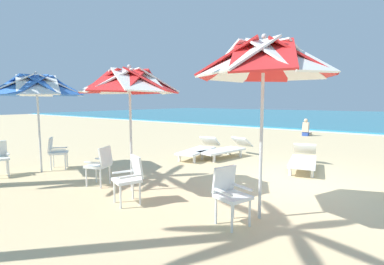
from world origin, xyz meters
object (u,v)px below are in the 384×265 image
plastic_chair_0 (230,192)px  beach_umbrella_1 (130,83)px  plastic_chair_1 (130,176)px  sun_lounger_1 (303,159)px  beachgoer_seated (306,130)px  plastic_chair_4 (56,151)px  plastic_chair_2 (101,163)px  sun_lounger_2 (226,149)px  sun_lounger_3 (199,149)px  beach_umbrella_0 (263,62)px  beach_umbrella_2 (37,86)px

plastic_chair_0 → beach_umbrella_1: beach_umbrella_1 is taller
plastic_chair_1 → sun_lounger_1: size_ratio=0.39×
beachgoer_seated → plastic_chair_4: bearing=-105.9°
plastic_chair_2 → sun_lounger_1: size_ratio=0.39×
plastic_chair_0 → sun_lounger_2: bearing=120.8°
sun_lounger_3 → plastic_chair_1: bearing=-70.8°
beach_umbrella_0 → beach_umbrella_2: bearing=-173.8°
sun_lounger_3 → beach_umbrella_1: bearing=-75.9°
beach_umbrella_0 → plastic_chair_1: 3.00m
plastic_chair_0 → beachgoer_seated: (-2.18, 12.08, -0.20)m
beach_umbrella_2 → plastic_chair_4: (-0.02, 0.42, -1.72)m
plastic_chair_0 → beach_umbrella_2: size_ratio=0.33×
plastic_chair_2 → beach_umbrella_1: bearing=10.8°
plastic_chair_4 → sun_lounger_2: bearing=55.0°
plastic_chair_0 → plastic_chair_1: same height
plastic_chair_2 → beachgoer_seated: beachgoer_seated is taller
plastic_chair_0 → plastic_chair_2: bearing=179.5°
plastic_chair_1 → sun_lounger_3: (-1.46, 4.19, -0.22)m
beach_umbrella_0 → plastic_chair_0: beach_umbrella_0 is taller
sun_lounger_2 → sun_lounger_1: bearing=-3.5°
plastic_chair_0 → sun_lounger_1: plastic_chair_0 is taller
beach_umbrella_0 → plastic_chair_2: (-3.51, -0.44, -1.94)m
plastic_chair_2 → beachgoer_seated: 12.10m
beach_umbrella_1 → plastic_chair_4: bearing=178.8°
sun_lounger_3 → beach_umbrella_2: bearing=-118.4°
sun_lounger_1 → beach_umbrella_0: bearing=-83.9°
plastic_chair_0 → beachgoer_seated: size_ratio=0.94×
sun_lounger_2 → sun_lounger_3: same height
plastic_chair_0 → beach_umbrella_2: 5.79m
plastic_chair_2 → plastic_chair_0: bearing=-0.5°
beach_umbrella_1 → plastic_chair_4: size_ratio=2.97×
plastic_chair_0 → beach_umbrella_2: bearing=-178.3°
plastic_chair_1 → beachgoer_seated: bearing=91.4°
sun_lounger_2 → plastic_chair_4: bearing=-125.0°
plastic_chair_0 → beachgoer_seated: bearing=100.2°
plastic_chair_2 → plastic_chair_4: (-2.31, 0.22, 0.00)m
plastic_chair_2 → sun_lounger_3: 3.86m
plastic_chair_2 → plastic_chair_4: same height
sun_lounger_1 → beachgoer_seated: (-2.05, 7.82, 0.01)m
beach_umbrella_1 → plastic_chair_1: (0.53, -0.49, -1.71)m
plastic_chair_4 → beach_umbrella_0: bearing=2.1°
plastic_chair_2 → sun_lounger_3: plastic_chair_2 is taller
plastic_chair_4 → sun_lounger_1: size_ratio=0.39×
beach_umbrella_0 → sun_lounger_2: bearing=126.4°
beach_umbrella_2 → sun_lounger_2: beach_umbrella_2 is taller
beach_umbrella_2 → sun_lounger_2: 5.75m
beach_umbrella_2 → sun_lounger_3: 4.99m
sun_lounger_1 → sun_lounger_3: size_ratio=1.01×
sun_lounger_3 → plastic_chair_0: bearing=-49.3°
sun_lounger_2 → beach_umbrella_1: bearing=-87.0°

